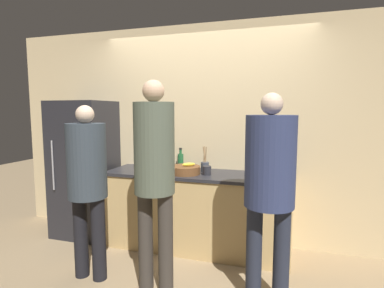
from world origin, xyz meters
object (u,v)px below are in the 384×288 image
(person_right, at_px, (270,178))
(bottle_green, at_px, (181,160))
(person_center, at_px, (154,168))
(cup_black, at_px, (207,170))
(person_left, at_px, (87,177))
(fruit_bowl, at_px, (185,170))
(utensil_crock, at_px, (205,166))
(refrigerator, at_px, (85,168))

(person_right, xyz_separation_m, bottle_green, (-1.09, 1.02, -0.07))
(person_center, bearing_deg, cup_black, 72.92)
(person_left, bearing_deg, person_center, -0.46)
(person_right, height_order, fruit_bowl, person_right)
(utensil_crock, xyz_separation_m, cup_black, (0.06, -0.16, -0.02))
(person_center, height_order, utensil_crock, person_center)
(person_right, relative_size, bottle_green, 6.89)
(utensil_crock, bearing_deg, cup_black, -68.04)
(person_center, bearing_deg, fruit_bowl, 89.29)
(person_center, distance_m, person_right, 0.95)
(person_left, bearing_deg, bottle_green, 64.63)
(fruit_bowl, relative_size, bottle_green, 1.35)
(person_right, bearing_deg, person_left, -176.92)
(refrigerator, relative_size, person_right, 0.99)
(fruit_bowl, bearing_deg, utensil_crock, 43.60)
(refrigerator, xyz_separation_m, bottle_green, (1.22, 0.22, 0.13))
(person_left, relative_size, bottle_green, 6.54)
(person_left, relative_size, fruit_bowl, 4.84)
(utensil_crock, bearing_deg, person_left, -131.55)
(person_left, xyz_separation_m, fruit_bowl, (0.69, 0.80, -0.05))
(refrigerator, height_order, cup_black, refrigerator)
(person_center, xyz_separation_m, utensil_crock, (0.19, 0.98, -0.15))
(refrigerator, relative_size, utensil_crock, 5.78)
(person_center, distance_m, utensil_crock, 1.01)
(bottle_green, relative_size, cup_black, 2.55)
(person_right, bearing_deg, fruit_bowl, 142.52)
(refrigerator, distance_m, person_left, 1.14)
(person_left, height_order, cup_black, person_left)
(fruit_bowl, bearing_deg, person_right, -37.48)
(utensil_crock, bearing_deg, refrigerator, -176.90)
(bottle_green, bearing_deg, fruit_bowl, -62.53)
(person_right, height_order, bottle_green, person_right)
(fruit_bowl, bearing_deg, person_center, -90.71)
(refrigerator, bearing_deg, utensil_crock, 3.10)
(refrigerator, relative_size, person_center, 0.93)
(cup_black, bearing_deg, person_right, -46.76)
(person_left, distance_m, fruit_bowl, 1.06)
(person_center, height_order, cup_black, person_center)
(person_right, distance_m, fruit_bowl, 1.19)
(person_left, relative_size, cup_black, 16.70)
(person_left, height_order, person_center, person_center)
(person_right, distance_m, utensil_crock, 1.17)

